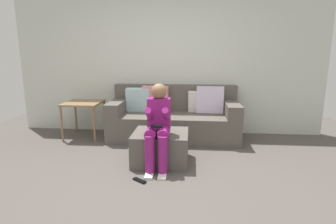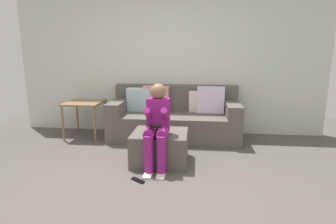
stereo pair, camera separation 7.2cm
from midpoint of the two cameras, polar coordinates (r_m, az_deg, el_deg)
The scene contains 7 objects.
ground_plane at distance 3.23m, azimuth -4.30°, elevation -14.90°, with size 7.27×7.27×0.00m, color #544F49.
wall_back at distance 5.08m, azimuth -0.46°, elevation 10.28°, with size 5.59×0.10×2.59m, color silver.
couch_sectional at distance 4.77m, azimuth 0.85°, elevation -1.28°, with size 2.19×0.88×0.91m.
ottoman at distance 3.75m, azimuth -2.08°, elevation -7.35°, with size 0.74×0.64×0.42m, color #59544C.
person_seated at distance 3.45m, azimuth -2.69°, elevation -2.65°, with size 0.30×0.58×1.09m.
side_table at distance 5.00m, azimuth -17.59°, elevation 1.07°, with size 0.62×0.62×0.63m.
remote_near_ottoman at distance 3.31m, azimuth -6.60°, elevation -14.00°, with size 0.18×0.05×0.02m, color black.
Camera 1 is at (0.45, -2.83, 1.48)m, focal length 29.27 mm.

